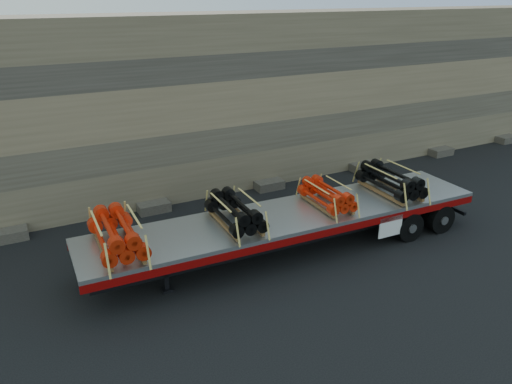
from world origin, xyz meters
TOP-DOWN VIEW (x-y plane):
  - ground at (0.00, 0.00)m, footprint 120.00×120.00m
  - rock_wall at (0.00, 6.50)m, footprint 44.00×3.00m
  - trailer at (-0.04, -0.31)m, footprint 13.15×2.94m
  - bundle_front at (-5.36, -0.13)m, footprint 1.29×2.46m
  - bundle_midfront at (-1.92, -0.24)m, footprint 1.18×2.26m
  - bundle_midrear at (1.30, -0.35)m, footprint 1.08×2.05m
  - bundle_rear at (3.88, -0.43)m, footprint 1.27×2.42m

SIDE VIEW (x-z plane):
  - ground at x=0.00m, z-range 0.00..0.00m
  - trailer at x=-0.04m, z-range 0.00..1.31m
  - bundle_midrear at x=1.30m, z-range 1.31..2.02m
  - bundle_midfront at x=-1.92m, z-range 1.31..2.10m
  - bundle_rear at x=3.88m, z-range 1.31..2.15m
  - bundle_front at x=-5.36m, z-range 1.31..2.16m
  - rock_wall at x=0.00m, z-range 0.00..7.00m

